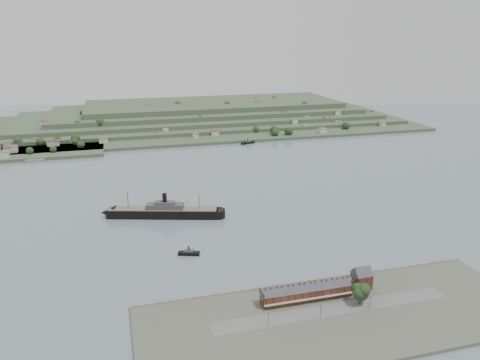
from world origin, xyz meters
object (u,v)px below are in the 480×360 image
object	(u,v)px
tugboat	(189,253)
fig_tree	(362,292)
steamship	(160,212)
gabled_building	(362,278)
terrace_row	(307,292)

from	to	relation	value
tugboat	fig_tree	distance (m)	124.17
fig_tree	tugboat	bearing A→B (deg)	132.75
steamship	tugboat	distance (m)	77.42
steamship	fig_tree	world-z (taller)	steamship
gabled_building	tugboat	distance (m)	119.62
steamship	tugboat	bearing A→B (deg)	-81.07
terrace_row	fig_tree	size ratio (longest dim) A/B	4.24
gabled_building	tugboat	xyz separation A→B (m)	(-93.75, 74.00, -6.53)
terrace_row	gabled_building	size ratio (longest dim) A/B	3.95
terrace_row	gabled_building	bearing A→B (deg)	6.12
steamship	terrace_row	bearing A→B (deg)	-66.16
tugboat	gabled_building	bearing A→B (deg)	-38.28
gabled_building	fig_tree	size ratio (longest dim) A/B	1.07
tugboat	fig_tree	world-z (taller)	fig_tree
terrace_row	steamship	distance (m)	168.87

